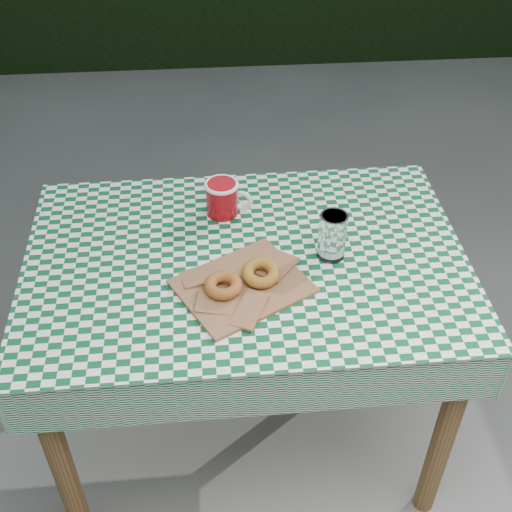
{
  "coord_description": "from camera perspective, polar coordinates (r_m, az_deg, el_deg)",
  "views": [
    {
      "loc": [
        -0.24,
        -1.23,
        1.89
      ],
      "look_at": [
        -0.14,
        0.05,
        0.79
      ],
      "focal_mm": 46.56,
      "sensor_mm": 36.0,
      "label": 1
    }
  ],
  "objects": [
    {
      "name": "ground",
      "position": [
        2.27,
        3.73,
        -15.83
      ],
      "size": [
        60.0,
        60.0,
        0.0
      ],
      "primitive_type": "plane",
      "color": "#4C4C47",
      "rests_on": "ground"
    },
    {
      "name": "table",
      "position": [
        2.0,
        -0.77,
        -8.41
      ],
      "size": [
        1.15,
        0.77,
        0.75
      ],
      "primitive_type": "cube",
      "rotation": [
        0.0,
        0.0,
        0.01
      ],
      "color": "brown",
      "rests_on": "ground"
    },
    {
      "name": "tablecloth",
      "position": [
        1.74,
        -0.88,
        -0.23
      ],
      "size": [
        1.17,
        0.79,
        0.01
      ],
      "primitive_type": "cube",
      "rotation": [
        0.0,
        0.0,
        0.01
      ],
      "color": "#0B4824",
      "rests_on": "table"
    },
    {
      "name": "paper_bag",
      "position": [
        1.65,
        -1.16,
        -2.53
      ],
      "size": [
        0.38,
        0.36,
        0.02
      ],
      "primitive_type": "cube",
      "rotation": [
        0.0,
        0.0,
        0.51
      ],
      "color": "#9A6843",
      "rests_on": "tablecloth"
    },
    {
      "name": "bagel_front",
      "position": [
        1.61,
        -2.84,
        -2.54
      ],
      "size": [
        0.13,
        0.13,
        0.03
      ],
      "primitive_type": "torus",
      "rotation": [
        0.0,
        0.0,
        0.48
      ],
      "color": "#9C5720",
      "rests_on": "paper_bag"
    },
    {
      "name": "bagel_back",
      "position": [
        1.64,
        0.41,
        -1.46
      ],
      "size": [
        0.1,
        0.1,
        0.03
      ],
      "primitive_type": "torus",
      "rotation": [
        0.0,
        0.0,
        -0.04
      ],
      "color": "#9E6E20",
      "rests_on": "paper_bag"
    },
    {
      "name": "coffee_mug",
      "position": [
        1.86,
        -2.94,
        4.97
      ],
      "size": [
        0.22,
        0.22,
        0.1
      ],
      "primitive_type": null,
      "rotation": [
        0.0,
        0.0,
        -0.26
      ],
      "color": "maroon",
      "rests_on": "tablecloth"
    },
    {
      "name": "drinking_glass",
      "position": [
        1.71,
        6.59,
        1.73
      ],
      "size": [
        0.08,
        0.08,
        0.13
      ],
      "primitive_type": "cylinder",
      "rotation": [
        0.0,
        0.0,
        0.18
      ],
      "color": "white",
      "rests_on": "tablecloth"
    }
  ]
}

